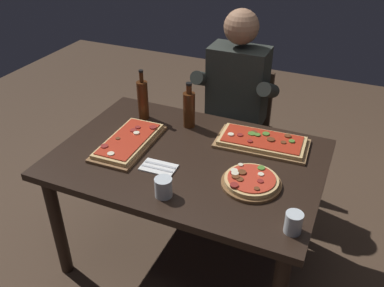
{
  "coord_description": "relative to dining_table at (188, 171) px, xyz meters",
  "views": [
    {
      "loc": [
        0.74,
        -1.65,
        1.96
      ],
      "look_at": [
        0.0,
        0.05,
        0.79
      ],
      "focal_mm": 38.52,
      "sensor_mm": 36.0,
      "label": 1
    }
  ],
  "objects": [
    {
      "name": "wine_bottle_dark",
      "position": [
        -0.13,
        0.3,
        0.21
      ],
      "size": [
        0.07,
        0.07,
        0.28
      ],
      "color": "#47230F",
      "rests_on": "dining_table"
    },
    {
      "name": "pizza_rectangular_front",
      "position": [
        0.33,
        0.27,
        0.12
      ],
      "size": [
        0.52,
        0.28,
        0.05
      ],
      "color": "olive",
      "rests_on": "dining_table"
    },
    {
      "name": "diner_chair",
      "position": [
        0.01,
        0.86,
        -0.16
      ],
      "size": [
        0.44,
        0.44,
        0.87
      ],
      "color": "#3D2B1E",
      "rests_on": "ground_plane"
    },
    {
      "name": "oil_bottle_amber",
      "position": [
        -0.42,
        0.28,
        0.22
      ],
      "size": [
        0.07,
        0.07,
        0.31
      ],
      "color": "#47230F",
      "rests_on": "dining_table"
    },
    {
      "name": "dining_table",
      "position": [
        0.0,
        0.0,
        0.0
      ],
      "size": [
        1.4,
        0.96,
        0.74
      ],
      "color": "black",
      "rests_on": "ground_plane"
    },
    {
      "name": "pizza_round_far",
      "position": [
        0.38,
        -0.1,
        0.12
      ],
      "size": [
        0.29,
        0.29,
        0.05
      ],
      "color": "brown",
      "rests_on": "dining_table"
    },
    {
      "name": "napkin_cutlery_set",
      "position": [
        -0.09,
        -0.16,
        0.1
      ],
      "size": [
        0.18,
        0.12,
        0.01
      ],
      "color": "white",
      "rests_on": "dining_table"
    },
    {
      "name": "ground_plane",
      "position": [
        0.0,
        0.0,
        -0.64
      ],
      "size": [
        6.4,
        6.4,
        0.0
      ],
      "primitive_type": "plane",
      "color": "#4C3828"
    },
    {
      "name": "tumbler_near_camera",
      "position": [
        0.62,
        -0.34,
        0.14
      ],
      "size": [
        0.07,
        0.07,
        0.09
      ],
      "color": "silver",
      "rests_on": "dining_table"
    },
    {
      "name": "pizza_rectangular_left",
      "position": [
        -0.35,
        -0.03,
        0.11
      ],
      "size": [
        0.26,
        0.49,
        0.05
      ],
      "color": "brown",
      "rests_on": "dining_table"
    },
    {
      "name": "tumbler_far_side",
      "position": [
        0.03,
        -0.34,
        0.14
      ],
      "size": [
        0.08,
        0.08,
        0.09
      ],
      "color": "silver",
      "rests_on": "dining_table"
    },
    {
      "name": "seated_diner",
      "position": [
        0.01,
        0.74,
        0.1
      ],
      "size": [
        0.53,
        0.41,
        1.33
      ],
      "color": "#23232D",
      "rests_on": "ground_plane"
    }
  ]
}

